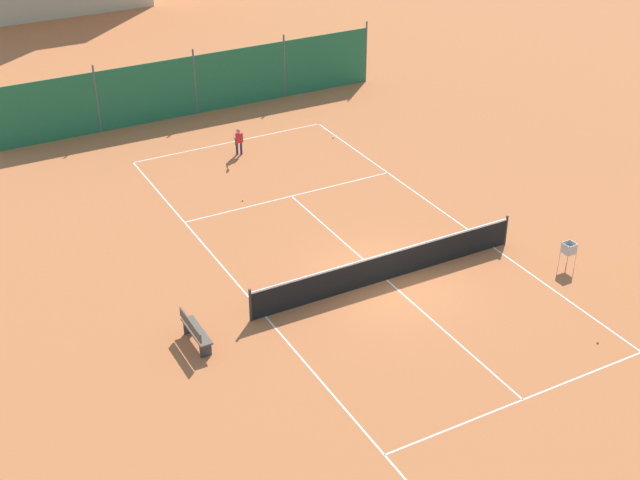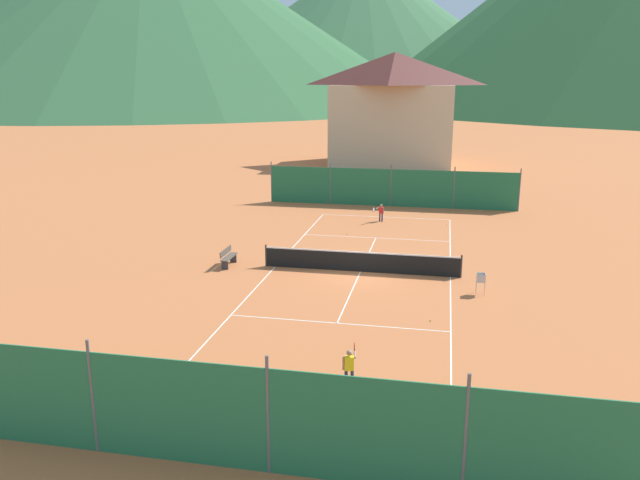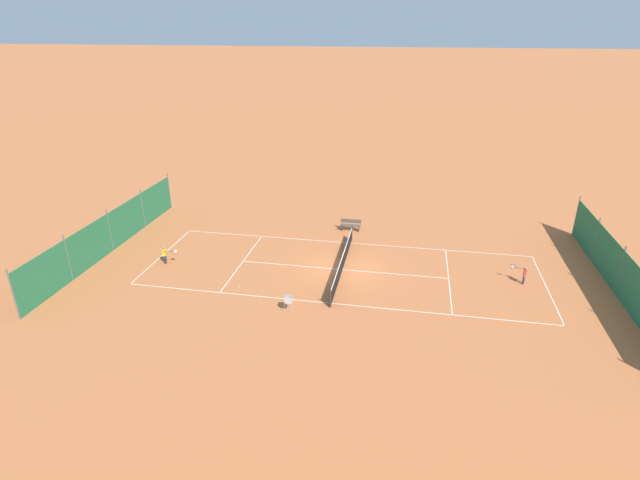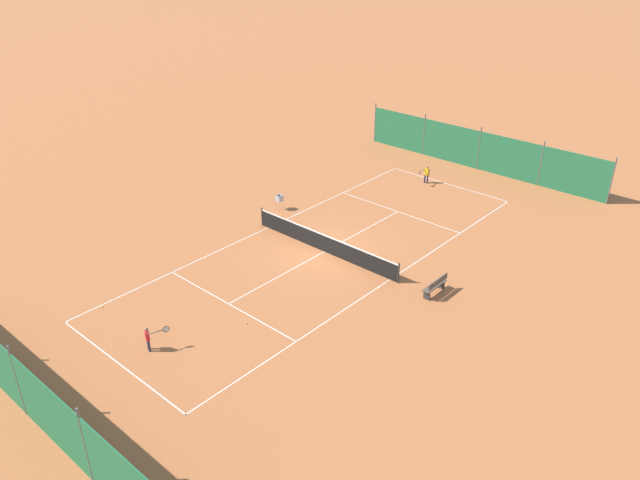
{
  "view_description": "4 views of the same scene",
  "coord_description": "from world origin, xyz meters",
  "px_view_note": "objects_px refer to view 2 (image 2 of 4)",
  "views": [
    {
      "loc": [
        -12.79,
        -19.21,
        14.6
      ],
      "look_at": [
        -1.64,
        1.24,
        1.23
      ],
      "focal_mm": 50.0,
      "sensor_mm": 36.0,
      "label": 1
    },
    {
      "loc": [
        3.58,
        -27.48,
        8.76
      ],
      "look_at": [
        -1.9,
        -0.13,
        1.46
      ],
      "focal_mm": 35.0,
      "sensor_mm": 36.0,
      "label": 2
    },
    {
      "loc": [
        27.24,
        3.68,
        14.02
      ],
      "look_at": [
        -1.08,
        -1.61,
        1.4
      ],
      "focal_mm": 28.0,
      "sensor_mm": 36.0,
      "label": 3
    },
    {
      "loc": [
        -18.26,
        20.88,
        15.26
      ],
      "look_at": [
        0.0,
        0.34,
        0.8
      ],
      "focal_mm": 35.0,
      "sensor_mm": 36.0,
      "label": 4
    }
  ],
  "objects_px": {
    "player_near_service": "(350,365)",
    "tennis_ball_by_net_left": "(447,225)",
    "ball_hopper": "(481,279)",
    "tennis_ball_far_corner": "(430,320)",
    "tennis_ball_by_net_right": "(347,234)",
    "player_far_service": "(380,211)",
    "courtside_bench": "(228,257)",
    "alpine_chalet": "(394,107)",
    "tennis_net": "(361,261)"
  },
  "relations": [
    {
      "from": "player_near_service",
      "to": "tennis_ball_by_net_left",
      "type": "height_order",
      "value": "player_near_service"
    },
    {
      "from": "player_near_service",
      "to": "ball_hopper",
      "type": "distance_m",
      "value": 9.87
    },
    {
      "from": "tennis_ball_far_corner",
      "to": "tennis_ball_by_net_left",
      "type": "bearing_deg",
      "value": 88.03
    },
    {
      "from": "tennis_ball_by_net_left",
      "to": "tennis_ball_by_net_right",
      "type": "relative_size",
      "value": 1.0
    },
    {
      "from": "player_near_service",
      "to": "player_far_service",
      "type": "relative_size",
      "value": 1.07
    },
    {
      "from": "player_near_service",
      "to": "courtside_bench",
      "type": "xyz_separation_m",
      "value": [
        -7.51,
        10.76,
        -0.23
      ]
    },
    {
      "from": "tennis_ball_by_net_right",
      "to": "alpine_chalet",
      "type": "height_order",
      "value": "alpine_chalet"
    },
    {
      "from": "player_near_service",
      "to": "tennis_net",
      "type": "bearing_deg",
      "value": 96.03
    },
    {
      "from": "player_near_service",
      "to": "ball_hopper",
      "type": "height_order",
      "value": "player_near_service"
    },
    {
      "from": "tennis_ball_far_corner",
      "to": "ball_hopper",
      "type": "height_order",
      "value": "ball_hopper"
    },
    {
      "from": "player_far_service",
      "to": "player_near_service",
      "type": "bearing_deg",
      "value": -86.41
    },
    {
      "from": "tennis_ball_by_net_left",
      "to": "tennis_ball_far_corner",
      "type": "bearing_deg",
      "value": -91.97
    },
    {
      "from": "player_near_service",
      "to": "player_far_service",
      "type": "height_order",
      "value": "player_near_service"
    },
    {
      "from": "tennis_net",
      "to": "ball_hopper",
      "type": "distance_m",
      "value": 5.69
    },
    {
      "from": "player_far_service",
      "to": "ball_hopper",
      "type": "relative_size",
      "value": 1.22
    },
    {
      "from": "player_far_service",
      "to": "tennis_ball_by_net_right",
      "type": "distance_m",
      "value": 4.02
    },
    {
      "from": "courtside_bench",
      "to": "alpine_chalet",
      "type": "relative_size",
      "value": 0.12
    },
    {
      "from": "player_near_service",
      "to": "tennis_ball_by_net_right",
      "type": "bearing_deg",
      "value": 99.05
    },
    {
      "from": "tennis_net",
      "to": "tennis_ball_by_net_left",
      "type": "relative_size",
      "value": 139.09
    },
    {
      "from": "tennis_net",
      "to": "alpine_chalet",
      "type": "relative_size",
      "value": 0.71
    },
    {
      "from": "player_far_service",
      "to": "tennis_ball_far_corner",
      "type": "distance_m",
      "value": 16.5
    },
    {
      "from": "tennis_net",
      "to": "courtside_bench",
      "type": "height_order",
      "value": "tennis_net"
    },
    {
      "from": "tennis_ball_by_net_right",
      "to": "player_far_service",
      "type": "bearing_deg",
      "value": 67.74
    },
    {
      "from": "alpine_chalet",
      "to": "player_far_service",
      "type": "bearing_deg",
      "value": -86.61
    },
    {
      "from": "player_near_service",
      "to": "courtside_bench",
      "type": "height_order",
      "value": "player_near_service"
    },
    {
      "from": "tennis_ball_by_net_left",
      "to": "tennis_ball_by_net_right",
      "type": "distance_m",
      "value": 6.53
    },
    {
      "from": "tennis_ball_far_corner",
      "to": "ball_hopper",
      "type": "distance_m",
      "value": 3.97
    },
    {
      "from": "tennis_ball_by_net_left",
      "to": "ball_hopper",
      "type": "bearing_deg",
      "value": -83.62
    },
    {
      "from": "tennis_ball_by_net_left",
      "to": "courtside_bench",
      "type": "relative_size",
      "value": 0.04
    },
    {
      "from": "player_near_service",
      "to": "tennis_ball_by_net_left",
      "type": "xyz_separation_m",
      "value": [
        2.73,
        21.34,
        -0.65
      ]
    },
    {
      "from": "player_far_service",
      "to": "courtside_bench",
      "type": "distance_m",
      "value": 12.52
    },
    {
      "from": "tennis_ball_by_net_left",
      "to": "courtside_bench",
      "type": "bearing_deg",
      "value": -134.09
    },
    {
      "from": "tennis_ball_by_net_left",
      "to": "courtside_bench",
      "type": "distance_m",
      "value": 14.74
    },
    {
      "from": "tennis_net",
      "to": "tennis_ball_by_net_left",
      "type": "height_order",
      "value": "tennis_net"
    },
    {
      "from": "player_near_service",
      "to": "alpine_chalet",
      "type": "xyz_separation_m",
      "value": [
        -2.96,
        48.65,
        5.14
      ]
    },
    {
      "from": "tennis_ball_by_net_left",
      "to": "alpine_chalet",
      "type": "relative_size",
      "value": 0.01
    },
    {
      "from": "tennis_ball_by_net_right",
      "to": "ball_hopper",
      "type": "bearing_deg",
      "value": -52.23
    },
    {
      "from": "tennis_ball_by_net_right",
      "to": "tennis_ball_far_corner",
      "type": "bearing_deg",
      "value": -67.85
    },
    {
      "from": "ball_hopper",
      "to": "alpine_chalet",
      "type": "xyz_separation_m",
      "value": [
        -7.07,
        39.67,
        5.17
      ]
    },
    {
      "from": "player_far_service",
      "to": "ball_hopper",
      "type": "xyz_separation_m",
      "value": [
        5.48,
        -12.69,
        0.01
      ]
    },
    {
      "from": "courtside_bench",
      "to": "alpine_chalet",
      "type": "height_order",
      "value": "alpine_chalet"
    },
    {
      "from": "courtside_bench",
      "to": "tennis_ball_far_corner",
      "type": "bearing_deg",
      "value": -28.2
    },
    {
      "from": "player_near_service",
      "to": "tennis_ball_by_net_right",
      "type": "distance_m",
      "value": 18.22
    },
    {
      "from": "tennis_net",
      "to": "tennis_ball_by_net_left",
      "type": "bearing_deg",
      "value": 69.18
    },
    {
      "from": "tennis_ball_far_corner",
      "to": "courtside_bench",
      "type": "xyz_separation_m",
      "value": [
        -9.71,
        5.2,
        0.42
      ]
    },
    {
      "from": "tennis_net",
      "to": "tennis_ball_far_corner",
      "type": "bearing_deg",
      "value": -58.63
    },
    {
      "from": "player_near_service",
      "to": "tennis_ball_far_corner",
      "type": "relative_size",
      "value": 17.59
    },
    {
      "from": "tennis_ball_by_net_right",
      "to": "tennis_net",
      "type": "bearing_deg",
      "value": -76.22
    },
    {
      "from": "tennis_ball_by_net_right",
      "to": "ball_hopper",
      "type": "relative_size",
      "value": 0.07
    },
    {
      "from": "player_near_service",
      "to": "tennis_ball_by_net_right",
      "type": "relative_size",
      "value": 17.59
    }
  ]
}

